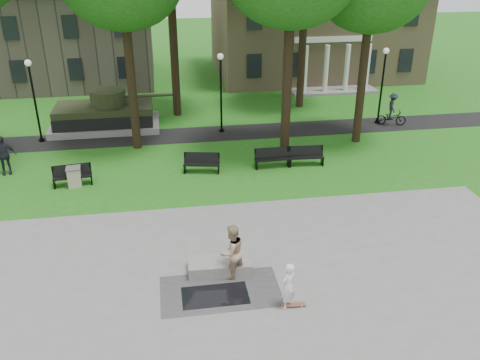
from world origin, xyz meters
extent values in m
plane|color=#206217|center=(0.00, 0.00, 0.00)|extent=(120.00, 120.00, 0.00)
cube|color=gray|center=(0.00, -5.00, 0.01)|extent=(22.00, 16.00, 0.02)
cube|color=black|center=(0.00, 12.00, 0.01)|extent=(44.00, 2.60, 0.01)
cube|color=#9E8460|center=(10.00, 26.00, 4.00)|extent=(16.00, 11.00, 8.00)
cube|color=silver|center=(10.00, 20.50, 3.80)|extent=(6.00, 0.30, 0.40)
cube|color=#4C443D|center=(-11.00, 26.50, 3.60)|extent=(15.00, 10.00, 7.20)
cylinder|color=black|center=(-4.50, 10.50, 4.00)|extent=(0.48, 0.48, 8.00)
cylinder|color=black|center=(3.50, 8.50, 4.16)|extent=(0.50, 0.50, 8.32)
cylinder|color=black|center=(8.00, 9.50, 3.84)|extent=(0.46, 0.46, 7.68)
cylinder|color=black|center=(-2.00, 16.00, 4.64)|extent=(0.54, 0.54, 9.28)
cylinder|color=black|center=(6.50, 16.50, 4.32)|extent=(0.50, 0.50, 8.64)
cylinder|color=black|center=(-10.00, 12.30, 2.20)|extent=(0.12, 0.12, 4.40)
sphere|color=silver|center=(-10.00, 12.30, 4.55)|extent=(0.36, 0.36, 0.36)
cylinder|color=black|center=(-10.00, 12.30, 0.08)|extent=(0.32, 0.32, 0.16)
cylinder|color=black|center=(0.50, 12.30, 2.20)|extent=(0.12, 0.12, 4.40)
sphere|color=silver|center=(0.50, 12.30, 4.55)|extent=(0.36, 0.36, 0.36)
cylinder|color=black|center=(0.50, 12.30, 0.08)|extent=(0.32, 0.32, 0.16)
cylinder|color=black|center=(10.50, 12.30, 2.20)|extent=(0.12, 0.12, 4.40)
sphere|color=silver|center=(10.50, 12.30, 4.55)|extent=(0.36, 0.36, 0.36)
cylinder|color=black|center=(10.50, 12.30, 0.08)|extent=(0.32, 0.32, 0.16)
cube|color=gray|center=(-6.50, 14.00, 0.20)|extent=(6.50, 3.40, 0.40)
cube|color=#272C17|center=(-6.50, 14.00, 0.95)|extent=(5.80, 2.80, 1.10)
cube|color=black|center=(-6.50, 12.65, 0.75)|extent=(5.80, 0.35, 0.70)
cube|color=black|center=(-6.50, 15.35, 0.75)|extent=(5.80, 0.35, 0.70)
cylinder|color=#272C17|center=(-6.20, 14.00, 1.95)|extent=(2.10, 2.10, 0.90)
cylinder|color=#272C17|center=(-3.90, 14.00, 1.95)|extent=(3.20, 0.18, 0.18)
cube|color=black|center=(-1.66, -3.22, 0.02)|extent=(2.20, 1.20, 0.00)
cube|color=gray|center=(-1.35, -1.89, 0.24)|extent=(2.25, 1.11, 0.45)
cube|color=brown|center=(0.76, -4.15, 0.06)|extent=(0.79, 0.25, 0.07)
imported|color=silver|center=(0.55, -4.12, 0.84)|extent=(0.71, 0.67, 1.63)
imported|color=tan|center=(-0.96, -2.24, 1.03)|extent=(1.23, 1.14, 2.01)
imported|color=#22232D|center=(-10.88, 7.96, 1.00)|extent=(1.25, 0.70, 2.01)
imported|color=black|center=(11.14, 11.81, 0.48)|extent=(1.93, 1.11, 0.96)
imported|color=#1F2229|center=(11.14, 11.81, 1.25)|extent=(0.85, 1.16, 1.60)
cube|color=black|center=(-7.41, 6.05, 0.45)|extent=(1.84, 0.66, 0.05)
cube|color=black|center=(-7.41, 6.27, 0.75)|extent=(1.81, 0.36, 0.50)
cube|color=black|center=(-8.26, 6.05, 0.23)|extent=(0.11, 0.45, 0.45)
cube|color=black|center=(-6.56, 6.05, 0.23)|extent=(0.11, 0.45, 0.45)
cube|color=black|center=(-1.22, 6.56, 0.45)|extent=(1.85, 0.79, 0.05)
cube|color=black|center=(-1.22, 6.78, 0.75)|extent=(1.80, 0.50, 0.50)
cube|color=black|center=(-2.07, 6.56, 0.23)|extent=(0.15, 0.45, 0.45)
cube|color=black|center=(-0.37, 6.56, 0.23)|extent=(0.15, 0.45, 0.45)
cube|color=black|center=(2.41, 6.62, 0.45)|extent=(1.81, 0.48, 0.05)
cube|color=black|center=(2.41, 6.84, 0.75)|extent=(1.80, 0.18, 0.50)
cube|color=black|center=(1.56, 6.62, 0.23)|extent=(0.07, 0.45, 0.45)
cube|color=black|center=(3.26, 6.62, 0.23)|extent=(0.07, 0.45, 0.45)
cube|color=black|center=(4.20, 6.61, 0.45)|extent=(1.83, 0.58, 0.05)
cube|color=black|center=(4.20, 6.83, 0.75)|extent=(1.81, 0.28, 0.50)
cube|color=black|center=(3.35, 6.61, 0.23)|extent=(0.09, 0.45, 0.45)
cube|color=black|center=(5.05, 6.61, 0.23)|extent=(0.09, 0.45, 0.45)
cube|color=#BEB29D|center=(-7.31, 5.99, 0.45)|extent=(0.64, 0.64, 0.90)
cube|color=#4C4C4C|center=(-7.31, 5.99, 0.93)|extent=(0.71, 0.71, 0.06)
camera|label=1|loc=(-2.96, -16.64, 10.75)|focal=38.00mm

